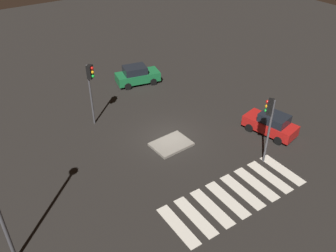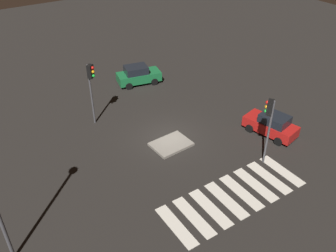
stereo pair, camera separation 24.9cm
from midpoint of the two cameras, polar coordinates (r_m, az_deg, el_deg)
The scene contains 7 objects.
ground_plane at distance 25.49m, azimuth 0.28°, elevation -1.87°, with size 80.00×80.00×0.00m, color black.
traffic_island at distance 24.71m, azimuth 0.78°, elevation -2.92°, with size 2.71×2.10×0.18m.
car_green at distance 32.48m, azimuth -4.54°, elevation 8.09°, with size 4.09×2.41×1.69m.
car_red at distance 26.50m, azimuth 16.36°, elevation 0.22°, with size 2.38×3.99×1.64m.
traffic_light_west at distance 25.82m, azimuth -11.86°, elevation 7.14°, with size 0.54×0.53×4.74m.
traffic_light_east at distance 22.28m, azimuth 16.07°, elevation 1.46°, with size 0.54×0.53×4.53m.
crosswalk_near at distance 21.42m, azimuth 10.74°, elevation -10.87°, with size 8.75×3.20×0.02m.
Camera 2 is at (-11.37, -17.31, 14.87)m, focal length 38.35 mm.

